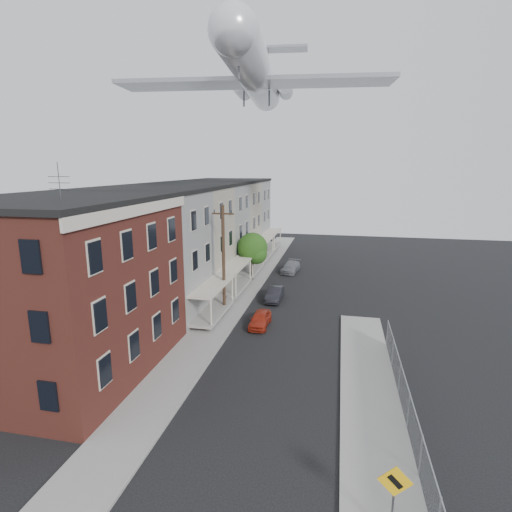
# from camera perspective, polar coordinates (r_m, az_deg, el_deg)

# --- Properties ---
(ground) EXTENTS (120.00, 120.00, 0.00)m
(ground) POSITION_cam_1_polar(r_m,az_deg,el_deg) (17.53, -3.37, -30.17)
(ground) COLOR black
(ground) RESTS_ON ground
(sidewalk_left) EXTENTS (3.00, 62.00, 0.12)m
(sidewalk_left) POSITION_cam_1_polar(r_m,az_deg,el_deg) (39.32, -1.91, -4.98)
(sidewalk_left) COLOR gray
(sidewalk_left) RESTS_ON ground
(sidewalk_right) EXTENTS (3.00, 26.00, 0.12)m
(sidewalk_right) POSITION_cam_1_polar(r_m,az_deg,el_deg) (21.95, 16.19, -20.60)
(sidewalk_right) COLOR gray
(sidewalk_right) RESTS_ON ground
(curb_left) EXTENTS (0.15, 62.00, 0.14)m
(curb_left) POSITION_cam_1_polar(r_m,az_deg,el_deg) (39.01, 0.17, -5.10)
(curb_left) COLOR gray
(curb_left) RESTS_ON ground
(curb_right) EXTENTS (0.15, 26.00, 0.14)m
(curb_right) POSITION_cam_1_polar(r_m,az_deg,el_deg) (21.87, 12.15, -20.48)
(curb_right) COLOR gray
(curb_right) RESTS_ON ground
(corner_building) EXTENTS (10.31, 12.30, 12.15)m
(corner_building) POSITION_cam_1_polar(r_m,az_deg,el_deg) (25.74, -25.80, -3.89)
(corner_building) COLOR #381912
(corner_building) RESTS_ON ground
(row_house_a) EXTENTS (11.98, 7.00, 10.30)m
(row_house_a) POSITION_cam_1_polar(r_m,az_deg,el_deg) (33.48, -15.91, 0.40)
(row_house_a) COLOR slate
(row_house_a) RESTS_ON ground
(row_house_b) EXTENTS (11.98, 7.00, 10.30)m
(row_house_b) POSITION_cam_1_polar(r_m,az_deg,el_deg) (39.68, -11.24, 2.48)
(row_house_b) COLOR gray
(row_house_b) RESTS_ON ground
(row_house_c) EXTENTS (11.98, 7.00, 10.30)m
(row_house_c) POSITION_cam_1_polar(r_m,az_deg,el_deg) (46.11, -7.85, 3.98)
(row_house_c) COLOR slate
(row_house_c) RESTS_ON ground
(row_house_d) EXTENTS (11.98, 7.00, 10.30)m
(row_house_d) POSITION_cam_1_polar(r_m,az_deg,el_deg) (52.68, -5.28, 5.10)
(row_house_d) COLOR gray
(row_house_d) RESTS_ON ground
(row_house_e) EXTENTS (11.98, 7.00, 10.30)m
(row_house_e) POSITION_cam_1_polar(r_m,az_deg,el_deg) (59.35, -3.28, 5.97)
(row_house_e) COLOR slate
(row_house_e) RESTS_ON ground
(chainlink_fence) EXTENTS (0.06, 18.06, 1.90)m
(chainlink_fence) POSITION_cam_1_polar(r_m,az_deg,el_deg) (20.81, 20.94, -19.92)
(chainlink_fence) COLOR gray
(chainlink_fence) RESTS_ON ground
(warning_sign) EXTENTS (1.10, 0.11, 2.80)m
(warning_sign) POSITION_cam_1_polar(r_m,az_deg,el_deg) (15.28, 19.13, -29.14)
(warning_sign) COLOR #515156
(warning_sign) RESTS_ON ground
(utility_pole) EXTENTS (1.80, 0.26, 9.00)m
(utility_pole) POSITION_cam_1_polar(r_m,az_deg,el_deg) (32.55, -4.66, -0.31)
(utility_pole) COLOR black
(utility_pole) RESTS_ON ground
(street_tree) EXTENTS (3.22, 3.20, 5.20)m
(street_tree) POSITION_cam_1_polar(r_m,az_deg,el_deg) (42.12, -0.37, 0.98)
(street_tree) COLOR black
(street_tree) RESTS_ON ground
(car_near) EXTENTS (1.41, 3.39, 1.15)m
(car_near) POSITION_cam_1_polar(r_m,az_deg,el_deg) (30.81, 0.59, -9.01)
(car_near) COLOR #AB2916
(car_near) RESTS_ON ground
(car_mid) EXTENTS (1.32, 3.70, 1.22)m
(car_mid) POSITION_cam_1_polar(r_m,az_deg,el_deg) (36.57, 2.71, -5.45)
(car_mid) COLOR black
(car_mid) RESTS_ON ground
(car_far) EXTENTS (2.13, 4.28, 1.20)m
(car_far) POSITION_cam_1_polar(r_m,az_deg,el_deg) (46.50, 5.00, -1.57)
(car_far) COLOR slate
(car_far) RESTS_ON ground
(airplane) EXTENTS (23.03, 26.29, 7.58)m
(airplane) POSITION_cam_1_polar(r_m,az_deg,el_deg) (38.23, 0.01, 24.39)
(airplane) COLOR silver
(airplane) RESTS_ON ground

